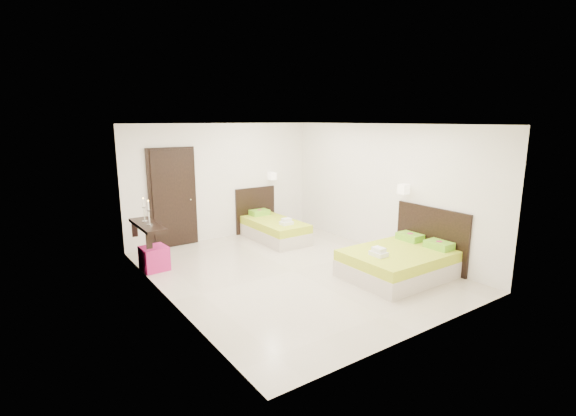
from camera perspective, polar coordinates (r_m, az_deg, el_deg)
floor at (r=7.61m, az=0.67°, el=-8.61°), size 5.50×5.50×0.00m
bed_single at (r=9.51m, az=-2.11°, el=-2.71°), size 1.05×1.75×1.44m
bed_double at (r=7.58m, az=15.19°, el=-6.97°), size 1.80×1.53×1.49m
nightstand at (r=10.09m, az=-1.39°, el=-2.32°), size 0.46×0.42×0.37m
ottoman at (r=7.97m, az=-17.81°, el=-6.57°), size 0.47×0.47×0.44m
door at (r=9.13m, az=-15.45°, el=1.30°), size 1.02×0.15×2.14m
console_shelf at (r=7.90m, az=-18.74°, el=-2.28°), size 0.35×1.20×0.78m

